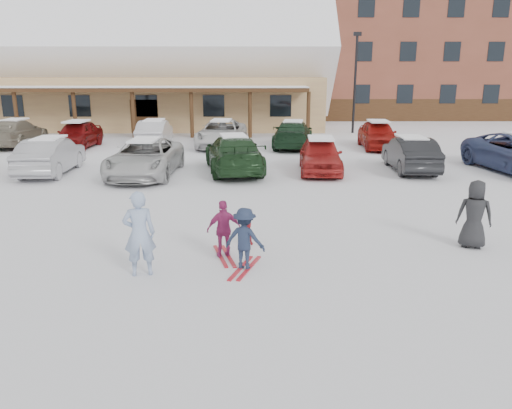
{
  "coord_description": "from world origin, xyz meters",
  "views": [
    {
      "loc": [
        0.26,
        -10.32,
        4.05
      ],
      "look_at": [
        0.3,
        1.0,
        1.0
      ],
      "focal_mm": 35.0,
      "sensor_mm": 36.0,
      "label": 1
    }
  ],
  "objects_px": {
    "parked_car_1": "(51,156)",
    "parked_car_4": "(320,155)",
    "child_navy": "(245,239)",
    "day_lodge": "(129,72)",
    "toddler_red": "(246,229)",
    "adult_skier": "(139,234)",
    "parked_car_9": "(155,133)",
    "parked_car_3": "(234,154)",
    "parked_car_7": "(16,133)",
    "parked_car_2": "(145,158)",
    "child_magenta": "(224,229)",
    "alpine_hotel": "(407,19)",
    "parked_car_11": "(293,134)",
    "parked_car_8": "(77,135)",
    "bystander_dark": "(475,214)",
    "parked_car_10": "(222,134)",
    "lamp_post": "(355,77)",
    "parked_car_12": "(378,135)",
    "parked_car_5": "(410,154)"
  },
  "relations": [
    {
      "from": "parked_car_1",
      "to": "parked_car_4",
      "type": "bearing_deg",
      "value": 179.21
    },
    {
      "from": "child_navy",
      "to": "parked_car_4",
      "type": "height_order",
      "value": "parked_car_4"
    },
    {
      "from": "day_lodge",
      "to": "toddler_red",
      "type": "xyz_separation_m",
      "value": [
        9.05,
        -26.95,
        -3.56
      ]
    },
    {
      "from": "adult_skier",
      "to": "parked_car_9",
      "type": "relative_size",
      "value": 0.41
    },
    {
      "from": "parked_car_3",
      "to": "parked_car_7",
      "type": "bearing_deg",
      "value": -39.79
    },
    {
      "from": "parked_car_2",
      "to": "parked_car_7",
      "type": "distance_m",
      "value": 11.99
    },
    {
      "from": "child_magenta",
      "to": "alpine_hotel",
      "type": "bearing_deg",
      "value": -125.77
    },
    {
      "from": "adult_skier",
      "to": "parked_car_1",
      "type": "bearing_deg",
      "value": -73.21
    },
    {
      "from": "child_magenta",
      "to": "parked_car_4",
      "type": "bearing_deg",
      "value": -123.79
    },
    {
      "from": "toddler_red",
      "to": "parked_car_11",
      "type": "relative_size",
      "value": 0.16
    },
    {
      "from": "alpine_hotel",
      "to": "adult_skier",
      "type": "distance_m",
      "value": 42.81
    },
    {
      "from": "day_lodge",
      "to": "parked_car_8",
      "type": "distance_m",
      "value": 11.94
    },
    {
      "from": "bystander_dark",
      "to": "parked_car_2",
      "type": "distance_m",
      "value": 12.61
    },
    {
      "from": "child_magenta",
      "to": "parked_car_9",
      "type": "distance_m",
      "value": 17.94
    },
    {
      "from": "toddler_red",
      "to": "child_magenta",
      "type": "relative_size",
      "value": 0.59
    },
    {
      "from": "child_magenta",
      "to": "adult_skier",
      "type": "bearing_deg",
      "value": 17.02
    },
    {
      "from": "parked_car_4",
      "to": "parked_car_10",
      "type": "height_order",
      "value": "parked_car_10"
    },
    {
      "from": "bystander_dark",
      "to": "parked_car_7",
      "type": "height_order",
      "value": "bystander_dark"
    },
    {
      "from": "lamp_post",
      "to": "parked_car_10",
      "type": "relative_size",
      "value": 1.23
    },
    {
      "from": "parked_car_2",
      "to": "parked_car_12",
      "type": "xyz_separation_m",
      "value": [
        10.92,
        7.16,
        0.01
      ]
    },
    {
      "from": "parked_car_7",
      "to": "bystander_dark",
      "type": "bearing_deg",
      "value": 137.38
    },
    {
      "from": "parked_car_1",
      "to": "parked_car_10",
      "type": "height_order",
      "value": "parked_car_10"
    },
    {
      "from": "day_lodge",
      "to": "parked_car_8",
      "type": "relative_size",
      "value": 6.87
    },
    {
      "from": "day_lodge",
      "to": "child_magenta",
      "type": "height_order",
      "value": "day_lodge"
    },
    {
      "from": "parked_car_8",
      "to": "parked_car_10",
      "type": "xyz_separation_m",
      "value": [
        7.7,
        0.43,
        0.01
      ]
    },
    {
      "from": "lamp_post",
      "to": "parked_car_7",
      "type": "relative_size",
      "value": 1.28
    },
    {
      "from": "lamp_post",
      "to": "parked_car_3",
      "type": "bearing_deg",
      "value": -119.28
    },
    {
      "from": "parked_car_12",
      "to": "child_navy",
      "type": "bearing_deg",
      "value": -109.08
    },
    {
      "from": "parked_car_8",
      "to": "parked_car_10",
      "type": "height_order",
      "value": "parked_car_10"
    },
    {
      "from": "toddler_red",
      "to": "parked_car_3",
      "type": "distance_m",
      "value": 8.94
    },
    {
      "from": "alpine_hotel",
      "to": "parked_car_7",
      "type": "relative_size",
      "value": 6.27
    },
    {
      "from": "toddler_red",
      "to": "parked_car_8",
      "type": "height_order",
      "value": "parked_car_8"
    },
    {
      "from": "parked_car_4",
      "to": "parked_car_7",
      "type": "distance_m",
      "value": 17.49
    },
    {
      "from": "lamp_post",
      "to": "child_navy",
      "type": "xyz_separation_m",
      "value": [
        -6.8,
        -23.68,
        -2.95
      ]
    },
    {
      "from": "adult_skier",
      "to": "child_magenta",
      "type": "xyz_separation_m",
      "value": [
        1.64,
        1.01,
        -0.23
      ]
    },
    {
      "from": "child_navy",
      "to": "parked_car_5",
      "type": "distance_m",
      "value": 12.54
    },
    {
      "from": "parked_car_3",
      "to": "parked_car_8",
      "type": "height_order",
      "value": "parked_car_3"
    },
    {
      "from": "parked_car_10",
      "to": "day_lodge",
      "type": "bearing_deg",
      "value": 127.69
    },
    {
      "from": "parked_car_5",
      "to": "parked_car_8",
      "type": "xyz_separation_m",
      "value": [
        -15.95,
        6.35,
        0.02
      ]
    },
    {
      "from": "adult_skier",
      "to": "parked_car_11",
      "type": "bearing_deg",
      "value": -116.94
    },
    {
      "from": "parked_car_5",
      "to": "parked_car_7",
      "type": "height_order",
      "value": "parked_car_7"
    },
    {
      "from": "parked_car_4",
      "to": "parked_car_5",
      "type": "relative_size",
      "value": 0.97
    },
    {
      "from": "parked_car_3",
      "to": "parked_car_11",
      "type": "bearing_deg",
      "value": -122.58
    },
    {
      "from": "lamp_post",
      "to": "child_magenta",
      "type": "height_order",
      "value": "lamp_post"
    },
    {
      "from": "child_navy",
      "to": "parked_car_7",
      "type": "distance_m",
      "value": 21.98
    },
    {
      "from": "bystander_dark",
      "to": "alpine_hotel",
      "type": "bearing_deg",
      "value": -81.52
    },
    {
      "from": "bystander_dark",
      "to": "parked_car_1",
      "type": "relative_size",
      "value": 0.37
    },
    {
      "from": "parked_car_4",
      "to": "parked_car_10",
      "type": "relative_size",
      "value": 0.79
    },
    {
      "from": "parked_car_2",
      "to": "parked_car_12",
      "type": "height_order",
      "value": "parked_car_12"
    },
    {
      "from": "child_navy",
      "to": "parked_car_3",
      "type": "relative_size",
      "value": 0.26
    }
  ]
}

